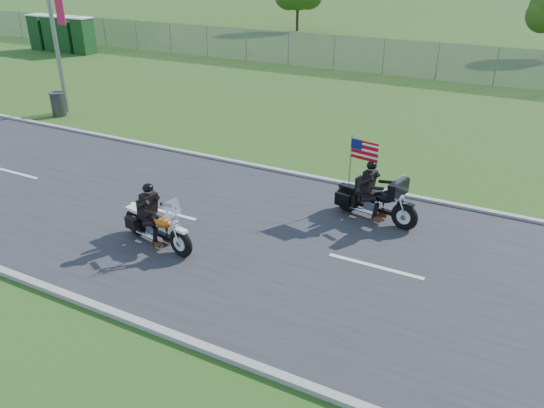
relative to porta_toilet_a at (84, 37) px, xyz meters
The scene contains 12 objects.
ground 27.83m from the porta_toilet_a, 37.69° to the right, with size 420.00×420.00×0.00m, color #304916.
road 27.83m from the porta_toilet_a, 37.69° to the right, with size 120.00×8.00×0.04m, color #28282B.
curb_north 25.55m from the porta_toilet_a, 30.48° to the right, with size 120.00×0.18×0.12m, color #9E9B93.
curb_south 30.47m from the porta_toilet_a, 43.74° to the right, with size 120.00×0.18×0.12m, color #9E9B93.
fence 17.26m from the porta_toilet_a, 10.01° to the left, with size 60.00×0.03×2.00m, color gray.
porta_toilet_a is the anchor object (origin of this frame).
porta_toilet_b 1.40m from the porta_toilet_a, behind, with size 1.10×1.10×2.30m, color #133D16.
porta_toilet_c 2.80m from the porta_toilet_a, behind, with size 1.10×1.10×2.30m, color #133D16.
porta_toilet_d 4.20m from the porta_toilet_a, behind, with size 1.10×1.10×2.30m, color #133D16.
motorcycle_lead 27.97m from the porta_toilet_a, 41.29° to the right, with size 2.34×0.88×1.59m.
motorcycle_follow 29.24m from the porta_toilet_a, 30.31° to the right, with size 2.40×0.97×2.02m.
trash_can 15.47m from the porta_toilet_a, 48.71° to the right, with size 0.57×0.57×0.99m, color #323136.
Camera 1 is at (6.65, -10.04, 6.47)m, focal length 35.00 mm.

